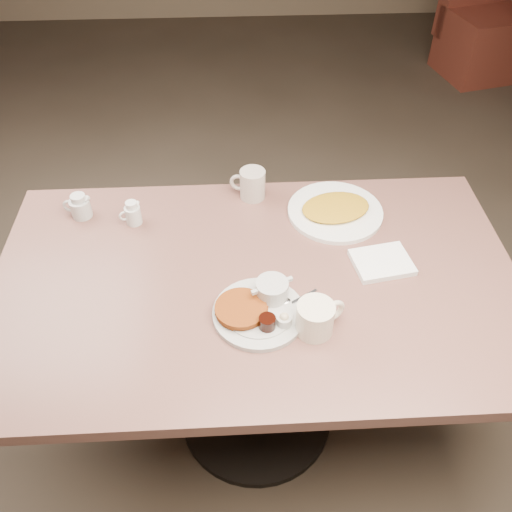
{
  "coord_description": "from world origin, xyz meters",
  "views": [
    {
      "loc": [
        -0.06,
        -1.05,
        1.86
      ],
      "look_at": [
        0.0,
        0.02,
        0.82
      ],
      "focal_mm": 38.01,
      "sensor_mm": 36.0,
      "label": 1
    }
  ],
  "objects_px": {
    "diner_table": "(256,317)",
    "creamer_left": "(133,214)",
    "coffee_mug_near": "(316,318)",
    "main_plate": "(259,307)",
    "hash_plate": "(335,210)",
    "coffee_mug_far": "(252,184)",
    "creamer_right": "(80,207)"
  },
  "relations": [
    {
      "from": "main_plate",
      "to": "creamer_left",
      "type": "bearing_deg",
      "value": 133.7
    },
    {
      "from": "coffee_mug_far",
      "to": "creamer_right",
      "type": "relative_size",
      "value": 1.28
    },
    {
      "from": "main_plate",
      "to": "hash_plate",
      "type": "xyz_separation_m",
      "value": [
        0.27,
        0.4,
        -0.01
      ]
    },
    {
      "from": "coffee_mug_near",
      "to": "hash_plate",
      "type": "height_order",
      "value": "coffee_mug_near"
    },
    {
      "from": "creamer_left",
      "to": "hash_plate",
      "type": "distance_m",
      "value": 0.64
    },
    {
      "from": "coffee_mug_far",
      "to": "diner_table",
      "type": "bearing_deg",
      "value": -90.73
    },
    {
      "from": "diner_table",
      "to": "creamer_right",
      "type": "relative_size",
      "value": 15.14
    },
    {
      "from": "coffee_mug_far",
      "to": "hash_plate",
      "type": "height_order",
      "value": "coffee_mug_far"
    },
    {
      "from": "creamer_left",
      "to": "hash_plate",
      "type": "relative_size",
      "value": 0.22
    },
    {
      "from": "creamer_left",
      "to": "coffee_mug_far",
      "type": "bearing_deg",
      "value": 16.9
    },
    {
      "from": "diner_table",
      "to": "creamer_right",
      "type": "distance_m",
      "value": 0.66
    },
    {
      "from": "diner_table",
      "to": "hash_plate",
      "type": "relative_size",
      "value": 4.1
    },
    {
      "from": "main_plate",
      "to": "creamer_left",
      "type": "distance_m",
      "value": 0.54
    },
    {
      "from": "diner_table",
      "to": "coffee_mug_near",
      "type": "distance_m",
      "value": 0.32
    },
    {
      "from": "main_plate",
      "to": "creamer_right",
      "type": "bearing_deg",
      "value": 141.41
    },
    {
      "from": "coffee_mug_near",
      "to": "creamer_right",
      "type": "relative_size",
      "value": 1.5
    },
    {
      "from": "diner_table",
      "to": "main_plate",
      "type": "distance_m",
      "value": 0.23
    },
    {
      "from": "diner_table",
      "to": "creamer_left",
      "type": "bearing_deg",
      "value": 144.55
    },
    {
      "from": "main_plate",
      "to": "creamer_left",
      "type": "relative_size",
      "value": 4.06
    },
    {
      "from": "diner_table",
      "to": "coffee_mug_near",
      "type": "xyz_separation_m",
      "value": [
        0.14,
        -0.19,
        0.22
      ]
    },
    {
      "from": "diner_table",
      "to": "creamer_left",
      "type": "distance_m",
      "value": 0.5
    },
    {
      "from": "coffee_mug_near",
      "to": "main_plate",
      "type": "bearing_deg",
      "value": 156.06
    },
    {
      "from": "diner_table",
      "to": "hash_plate",
      "type": "xyz_separation_m",
      "value": [
        0.27,
        0.28,
        0.18
      ]
    },
    {
      "from": "diner_table",
      "to": "coffee_mug_near",
      "type": "relative_size",
      "value": 10.11
    },
    {
      "from": "coffee_mug_near",
      "to": "creamer_right",
      "type": "distance_m",
      "value": 0.84
    },
    {
      "from": "creamer_left",
      "to": "hash_plate",
      "type": "xyz_separation_m",
      "value": [
        0.64,
        0.01,
        -0.02
      ]
    },
    {
      "from": "hash_plate",
      "to": "coffee_mug_near",
      "type": "bearing_deg",
      "value": -105.13
    },
    {
      "from": "creamer_right",
      "to": "hash_plate",
      "type": "distance_m",
      "value": 0.81
    },
    {
      "from": "hash_plate",
      "to": "main_plate",
      "type": "bearing_deg",
      "value": -123.69
    },
    {
      "from": "hash_plate",
      "to": "diner_table",
      "type": "bearing_deg",
      "value": -134.16
    },
    {
      "from": "creamer_left",
      "to": "coffee_mug_near",
      "type": "bearing_deg",
      "value": -41.36
    },
    {
      "from": "hash_plate",
      "to": "creamer_right",
      "type": "bearing_deg",
      "value": 177.72
    }
  ]
}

